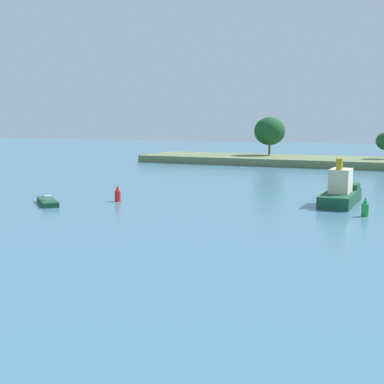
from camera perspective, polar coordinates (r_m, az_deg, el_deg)
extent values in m
cube|color=#66754C|center=(110.31, 19.72, 2.92)|extent=(99.83, 16.88, 1.50)
cylinder|color=#513823|center=(118.27, 8.34, 4.57)|extent=(0.44, 0.44, 2.56)
ellipsoid|color=#194C23|center=(118.12, 8.38, 6.52)|extent=(6.83, 6.83, 6.15)
cube|color=#19472D|center=(60.07, -15.30, -1.03)|extent=(5.24, 5.00, 0.54)
cube|color=white|center=(59.58, -15.26, -0.60)|extent=(0.91, 0.93, 0.50)
cube|color=black|center=(62.98, -15.68, -0.64)|extent=(0.42, 0.43, 0.56)
cube|color=#19472D|center=(60.41, 15.70, -0.63)|extent=(3.34, 9.95, 1.31)
cube|color=#19472D|center=(63.69, 16.23, 0.63)|extent=(2.94, 2.81, 0.60)
cube|color=beige|center=(59.87, 15.72, 1.18)|extent=(2.14, 3.49, 2.60)
cylinder|color=gold|center=(58.52, 15.60, 2.91)|extent=(0.70, 0.70, 1.20)
cylinder|color=black|center=(65.35, 16.42, 0.07)|extent=(0.70, 0.31, 0.70)
cylinder|color=red|center=(60.58, -8.01, -0.44)|extent=(0.70, 0.70, 1.20)
cone|color=red|center=(60.45, -8.02, 0.45)|extent=(0.49, 0.49, 0.70)
cylinder|color=green|center=(53.27, 18.15, -1.88)|extent=(0.70, 0.70, 1.20)
cone|color=green|center=(53.13, 18.19, -0.87)|extent=(0.49, 0.49, 0.70)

